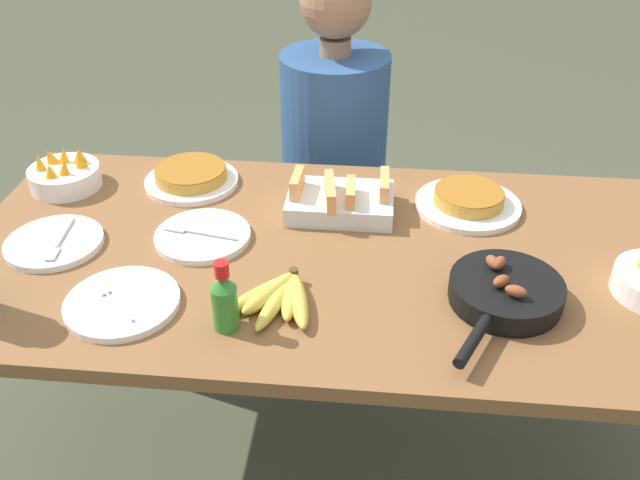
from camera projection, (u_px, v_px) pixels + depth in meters
name	position (u px, v px, depth m)	size (l,w,h in m)	color
ground_plane	(320.00, 463.00, 2.00)	(14.00, 14.00, 0.00)	#474C38
dining_table	(320.00, 285.00, 1.63)	(1.69, 0.86, 0.76)	brown
banana_bunch	(280.00, 296.00, 1.40)	(0.20, 0.20, 0.04)	gold
melon_tray	(340.00, 200.00, 1.70)	(0.27, 0.19, 0.10)	silver
skillet	(505.00, 292.00, 1.40)	(0.24, 0.36, 0.08)	black
frittata_plate_center	(191.00, 177.00, 1.83)	(0.25, 0.25, 0.05)	white
frittata_plate_side	(468.00, 201.00, 1.72)	(0.27, 0.27, 0.05)	white
empty_plate_near_front	(203.00, 236.00, 1.61)	(0.23, 0.23, 0.02)	white
empty_plate_far_left	(122.00, 303.00, 1.40)	(0.24, 0.24, 0.02)	white
empty_plate_far_right	(54.00, 243.00, 1.59)	(0.23, 0.23, 0.02)	white
fruit_bowl_citrus	(65.00, 175.00, 1.81)	(0.19, 0.19, 0.10)	white
hot_sauce_bottle	(225.00, 300.00, 1.31)	(0.05, 0.05, 0.16)	#337F2D
person_figure	(333.00, 194.00, 2.27)	(0.37, 0.37, 1.26)	black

